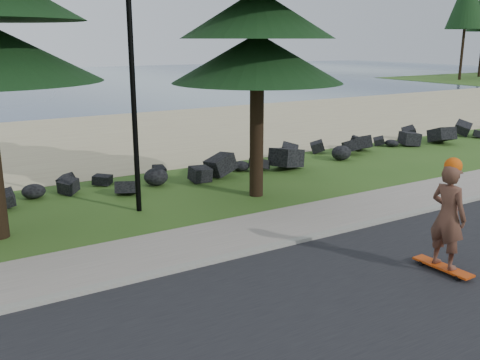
# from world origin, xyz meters

# --- Properties ---
(ground) EXTENTS (160.00, 160.00, 0.00)m
(ground) POSITION_xyz_m (0.00, 0.00, 0.00)
(ground) COLOR #2F541A
(ground) RESTS_ON ground
(road) EXTENTS (160.00, 7.00, 0.02)m
(road) POSITION_xyz_m (0.00, -4.50, 0.01)
(road) COLOR black
(road) RESTS_ON ground
(kerb) EXTENTS (160.00, 0.20, 0.10)m
(kerb) POSITION_xyz_m (0.00, -0.90, 0.05)
(kerb) COLOR gray
(kerb) RESTS_ON ground
(sidewalk) EXTENTS (160.00, 2.00, 0.08)m
(sidewalk) POSITION_xyz_m (0.00, 0.20, 0.04)
(sidewalk) COLOR gray
(sidewalk) RESTS_ON ground
(beach_sand) EXTENTS (160.00, 15.00, 0.01)m
(beach_sand) POSITION_xyz_m (0.00, 14.50, 0.01)
(beach_sand) COLOR tan
(beach_sand) RESTS_ON ground
(seawall_boulders) EXTENTS (60.00, 2.40, 1.10)m
(seawall_boulders) POSITION_xyz_m (0.00, 5.60, 0.00)
(seawall_boulders) COLOR black
(seawall_boulders) RESTS_ON ground
(lamp_post) EXTENTS (0.25, 0.14, 8.14)m
(lamp_post) POSITION_xyz_m (0.00, 3.20, 4.13)
(lamp_post) COLOR black
(lamp_post) RESTS_ON ground
(skateboarder) EXTENTS (0.52, 1.25, 2.31)m
(skateboarder) POSITION_xyz_m (3.72, -3.65, 1.16)
(skateboarder) COLOR #BB3B0B
(skateboarder) RESTS_ON ground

